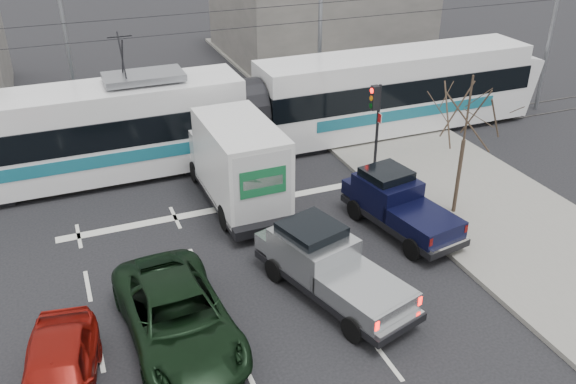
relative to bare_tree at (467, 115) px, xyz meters
name	(u,v)px	position (x,y,z in m)	size (l,w,h in m)	color
ground	(281,306)	(-7.60, -2.50, -3.79)	(120.00, 120.00, 0.00)	black
sidewalk_right	(533,240)	(1.40, -2.50, -3.72)	(6.00, 60.00, 0.15)	gray
rails	(194,165)	(-7.60, 7.50, -3.78)	(60.00, 1.60, 0.03)	#33302D
building_right	(319,15)	(4.40, 21.50, -1.29)	(12.00, 10.00, 5.00)	slate
bare_tree	(467,115)	(0.00, 0.00, 0.00)	(2.40, 2.40, 5.00)	#47382B
traffic_signal	(376,110)	(-1.13, 4.00, -1.05)	(0.44, 0.44, 3.60)	black
street_lamp_near	(317,9)	(-0.29, 11.50, 1.32)	(2.38, 0.25, 9.00)	slate
street_lamp_far	(59,20)	(-11.79, 13.50, 1.32)	(2.38, 0.25, 9.00)	slate
catenary	(187,75)	(-7.60, 7.50, 0.09)	(60.00, 0.20, 7.00)	black
tram	(249,111)	(-5.06, 7.74, -1.83)	(27.10, 2.86, 5.53)	white
silver_pickup	(327,264)	(-6.13, -2.35, -2.83)	(3.24, 5.61, 1.93)	black
box_truck	(236,162)	(-6.87, 3.83, -2.17)	(2.34, 6.59, 3.28)	black
navy_pickup	(397,203)	(-2.40, 0.02, -2.83)	(2.48, 4.86, 1.96)	black
green_car	(178,317)	(-10.58, -2.83, -3.03)	(2.54, 5.52, 1.53)	black
red_car	(57,376)	(-13.59, -3.81, -3.06)	(1.73, 4.30, 1.46)	maroon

